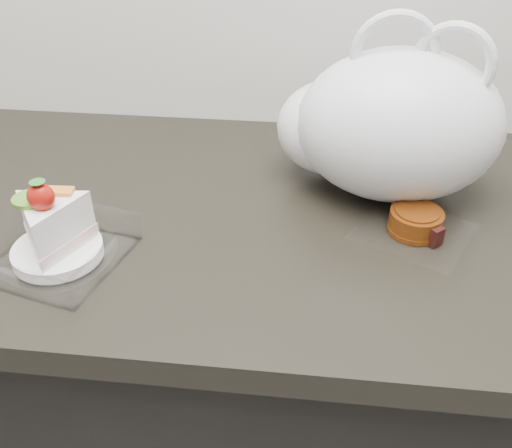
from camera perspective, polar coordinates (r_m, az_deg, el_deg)
counter at (r=1.18m, az=-1.63°, el=-16.75°), size 2.04×0.64×0.90m
cake_tray at (r=0.79m, az=-19.50°, el=-1.37°), size 0.20×0.20×0.13m
mooncake_wrap at (r=0.84m, az=15.71°, el=0.05°), size 0.20×0.20×0.04m
plastic_bag at (r=0.89m, az=12.80°, el=9.65°), size 0.36×0.28×0.28m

